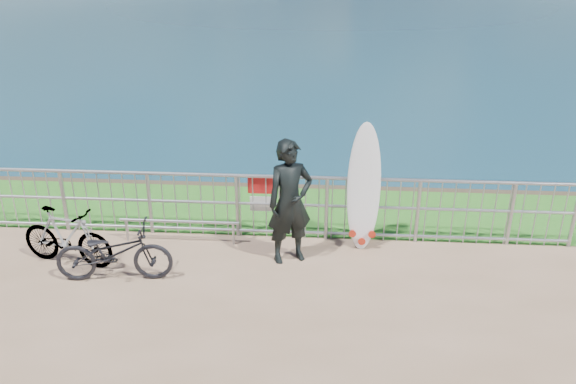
# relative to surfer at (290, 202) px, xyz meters

# --- Properties ---
(grass_strip) EXTENTS (120.00, 120.00, 0.00)m
(grass_strip) POSITION_rel_surfer_xyz_m (-0.44, 1.85, -0.97)
(grass_strip) COLOR #27711F
(grass_strip) RESTS_ON ground
(railing) EXTENTS (10.06, 0.10, 1.13)m
(railing) POSITION_rel_surfer_xyz_m (-0.43, 0.75, -0.40)
(railing) COLOR #9A9DA3
(railing) RESTS_ON ground
(surfer) EXTENTS (0.84, 0.72, 1.96)m
(surfer) POSITION_rel_surfer_xyz_m (0.00, 0.00, 0.00)
(surfer) COLOR black
(surfer) RESTS_ON ground
(surfboard) EXTENTS (0.56, 0.50, 2.06)m
(surfboard) POSITION_rel_surfer_xyz_m (1.14, 0.58, -0.03)
(surfboard) COLOR silver
(surfboard) RESTS_ON ground
(bicycle_near) EXTENTS (1.75, 0.78, 0.89)m
(bicycle_near) POSITION_rel_surfer_xyz_m (-2.51, -0.79, -0.54)
(bicycle_near) COLOR black
(bicycle_near) RESTS_ON ground
(bicycle_far) EXTENTS (1.62, 0.75, 0.94)m
(bicycle_far) POSITION_rel_surfer_xyz_m (-3.40, -0.40, -0.51)
(bicycle_far) COLOR black
(bicycle_far) RESTS_ON ground
(bike_rack) EXTENTS (2.00, 0.05, 0.41)m
(bike_rack) POSITION_rel_surfer_xyz_m (-1.86, 0.42, -0.64)
(bike_rack) COLOR #9A9DA3
(bike_rack) RESTS_ON ground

